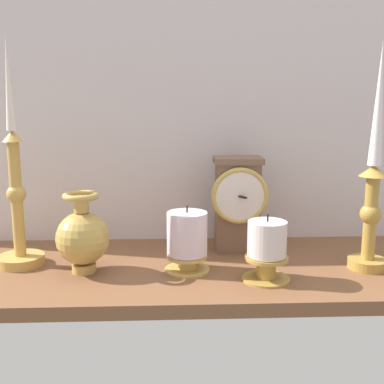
# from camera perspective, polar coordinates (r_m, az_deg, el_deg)

# --- Properties ---
(ground_plane) EXTENTS (1.00, 0.36, 0.02)m
(ground_plane) POSITION_cam_1_polar(r_m,az_deg,el_deg) (0.92, 0.11, -9.35)
(ground_plane) COLOR brown
(back_wall) EXTENTS (1.20, 0.02, 0.65)m
(back_wall) POSITION_cam_1_polar(r_m,az_deg,el_deg) (1.05, -0.35, 11.94)
(back_wall) COLOR silver
(back_wall) RESTS_ON ground_plane
(mantel_clock) EXTENTS (0.11, 0.10, 0.19)m
(mantel_clock) POSITION_cam_1_polar(r_m,az_deg,el_deg) (0.98, 5.43, -1.24)
(mantel_clock) COLOR brown
(mantel_clock) RESTS_ON ground_plane
(candlestick_tall_left) EXTENTS (0.09, 0.09, 0.42)m
(candlestick_tall_left) POSITION_cam_1_polar(r_m,az_deg,el_deg) (0.94, -20.10, -0.98)
(candlestick_tall_left) COLOR gold
(candlestick_tall_left) RESTS_ON ground_plane
(candlestick_tall_center) EXTENTS (0.07, 0.07, 0.41)m
(candlestick_tall_center) POSITION_cam_1_polar(r_m,az_deg,el_deg) (0.92, 20.66, 0.34)
(candlestick_tall_center) COLOR #B08638
(candlestick_tall_center) RESTS_ON ground_plane
(brass_vase_bulbous) EXTENTS (0.10, 0.10, 0.15)m
(brass_vase_bulbous) POSITION_cam_1_polar(r_m,az_deg,el_deg) (0.88, -12.87, -5.14)
(brass_vase_bulbous) COLOR tan
(brass_vase_bulbous) RESTS_ON ground_plane
(pillar_candle_front) EXTENTS (0.08, 0.08, 0.12)m
(pillar_candle_front) POSITION_cam_1_polar(r_m,az_deg,el_deg) (0.87, -0.59, -5.72)
(pillar_candle_front) COLOR tan
(pillar_candle_front) RESTS_ON ground_plane
(pillar_candle_near_clock) EXTENTS (0.08, 0.08, 0.12)m
(pillar_candle_near_clock) POSITION_cam_1_polar(r_m,az_deg,el_deg) (0.83, 8.88, -6.71)
(pillar_candle_near_clock) COLOR #B28C3C
(pillar_candle_near_clock) RESTS_ON ground_plane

